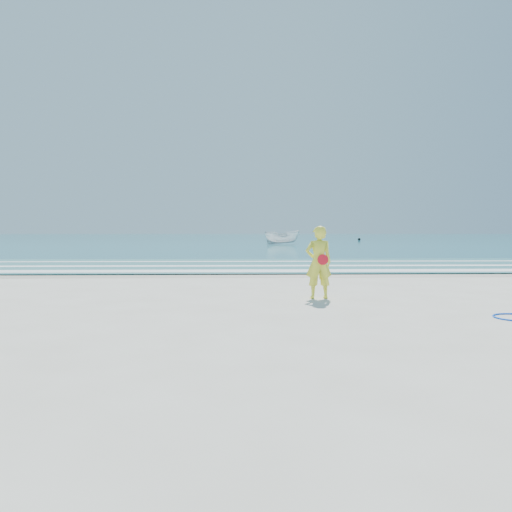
{
  "coord_description": "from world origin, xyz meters",
  "views": [
    {
      "loc": [
        -0.59,
        -10.37,
        1.75
      ],
      "look_at": [
        -0.15,
        4.0,
        1.0
      ],
      "focal_mm": 35.0,
      "sensor_mm": 36.0,
      "label": 1
    }
  ],
  "objects": [
    {
      "name": "boat",
      "position": [
        4.38,
        49.11,
        0.89
      ],
      "size": [
        4.64,
        2.59,
        1.69
      ],
      "primitive_type": "imported",
      "rotation": [
        0.0,
        0.0,
        1.8
      ],
      "color": "white",
      "rests_on": "ocean"
    },
    {
      "name": "shallow",
      "position": [
        0.0,
        14.0,
        0.04
      ],
      "size": [
        400.0,
        10.0,
        0.01
      ],
      "primitive_type": "cube",
      "color": "#59B7AD",
      "rests_on": "ocean"
    },
    {
      "name": "woman",
      "position": [
        1.39,
        2.25,
        0.93
      ],
      "size": [
        0.7,
        0.49,
        1.85
      ],
      "color": "yellow",
      "rests_on": "ground"
    },
    {
      "name": "foam_far",
      "position": [
        0.0,
        16.5,
        0.05
      ],
      "size": [
        400.0,
        0.6,
        0.01
      ],
      "primitive_type": "cube",
      "color": "white",
      "rests_on": "shallow"
    },
    {
      "name": "foam_mid",
      "position": [
        0.0,
        13.2,
        0.05
      ],
      "size": [
        400.0,
        0.9,
        0.01
      ],
      "primitive_type": "cube",
      "color": "white",
      "rests_on": "shallow"
    },
    {
      "name": "ocean",
      "position": [
        0.0,
        105.0,
        0.02
      ],
      "size": [
        400.0,
        190.0,
        0.04
      ],
      "primitive_type": "cube",
      "color": "#19727F",
      "rests_on": "ground"
    },
    {
      "name": "buoy",
      "position": [
        18.15,
        67.9,
        0.26
      ],
      "size": [
        0.45,
        0.45,
        0.45
      ],
      "primitive_type": "sphere",
      "color": "black",
      "rests_on": "ocean"
    },
    {
      "name": "ground",
      "position": [
        0.0,
        0.0,
        0.0
      ],
      "size": [
        400.0,
        400.0,
        0.0
      ],
      "primitive_type": "plane",
      "color": "silver",
      "rests_on": "ground"
    },
    {
      "name": "foam_near",
      "position": [
        0.0,
        10.3,
        0.05
      ],
      "size": [
        400.0,
        1.4,
        0.01
      ],
      "primitive_type": "cube",
      "color": "white",
      "rests_on": "shallow"
    },
    {
      "name": "wet_sand",
      "position": [
        0.0,
        9.0,
        0.0
      ],
      "size": [
        400.0,
        2.4,
        0.0
      ],
      "primitive_type": "cube",
      "color": "#B2A893",
      "rests_on": "ground"
    }
  ]
}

